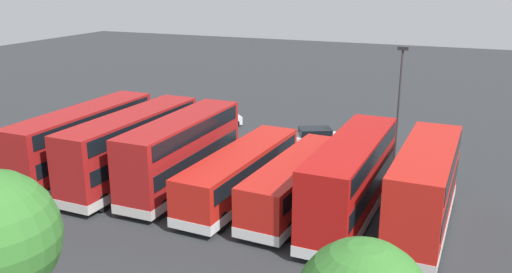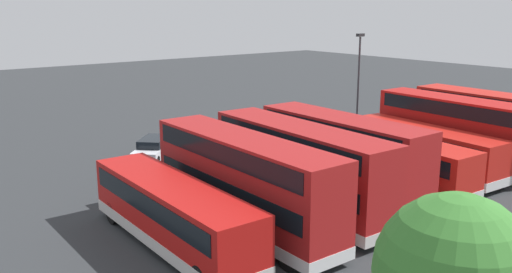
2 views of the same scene
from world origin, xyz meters
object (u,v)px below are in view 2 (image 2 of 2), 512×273
(lamp_post_tall, at_px, (359,78))
(bus_double_decker_fifth, at_px, (341,154))
(bus_double_decker_second, at_px, (457,130))
(bus_single_deck_far_end, at_px, (173,212))
(bus_single_deck_third, at_px, (425,148))
(bus_double_decker_sixth, at_px, (300,166))
(car_small_green, at_px, (276,134))
(bus_double_decker_seventh, at_px, (244,180))
(bus_single_deck_fourth, at_px, (385,156))
(bus_double_decker_near_end, at_px, (486,122))
(car_hatchback_silver, at_px, (153,148))

(lamp_post_tall, bearing_deg, bus_double_decker_fifth, 38.38)
(bus_double_decker_second, relative_size, bus_single_deck_far_end, 1.02)
(bus_single_deck_third, bearing_deg, bus_double_decker_sixth, 0.55)
(car_small_green, bearing_deg, bus_double_decker_seventh, 44.90)
(bus_single_deck_fourth, relative_size, car_small_green, 2.66)
(bus_single_deck_fourth, bearing_deg, bus_double_decker_sixth, 2.91)
(bus_single_deck_third, height_order, lamp_post_tall, lamp_post_tall)
(bus_double_decker_near_end, bearing_deg, bus_double_decker_sixth, -0.02)
(bus_single_deck_fourth, distance_m, lamp_post_tall, 12.42)
(bus_single_deck_fourth, bearing_deg, bus_double_decker_near_end, 177.92)
(bus_double_decker_near_end, relative_size, car_hatchback_silver, 2.34)
(bus_single_deck_fourth, xyz_separation_m, bus_double_decker_seventh, (11.10, 0.51, 0.83))
(bus_double_decker_fifth, bearing_deg, bus_single_deck_fourth, -179.22)
(bus_double_decker_near_end, relative_size, bus_double_decker_fifth, 0.95)
(car_small_green, height_order, lamp_post_tall, lamp_post_tall)
(bus_double_decker_sixth, height_order, bus_single_deck_far_end, bus_double_decker_sixth)
(bus_double_decker_seventh, height_order, lamp_post_tall, lamp_post_tall)
(car_hatchback_silver, xyz_separation_m, car_small_green, (-9.60, 2.05, -0.00))
(bus_single_deck_fourth, xyz_separation_m, lamp_post_tall, (-7.70, -9.18, 3.27))
(bus_single_deck_third, relative_size, bus_double_decker_sixth, 0.91)
(bus_double_decker_near_end, distance_m, bus_single_deck_fourth, 10.60)
(bus_single_deck_far_end, bearing_deg, bus_double_decker_near_end, 179.56)
(bus_single_deck_fourth, relative_size, car_hatchback_silver, 2.65)
(bus_double_decker_fifth, distance_m, lamp_post_tall, 15.07)
(bus_single_deck_fourth, height_order, bus_double_decker_fifth, bus_double_decker_fifth)
(bus_single_deck_fourth, relative_size, bus_double_decker_fifth, 1.07)
(car_hatchback_silver, distance_m, car_small_green, 9.82)
(car_small_green, bearing_deg, bus_single_deck_far_end, 36.63)
(bus_double_decker_second, xyz_separation_m, car_hatchback_silver, (15.31, -14.16, -1.75))
(car_small_green, bearing_deg, bus_single_deck_fourth, 84.87)
(bus_double_decker_fifth, relative_size, lamp_post_tall, 1.31)
(bus_double_decker_near_end, bearing_deg, lamp_post_tall, -73.34)
(bus_double_decker_sixth, distance_m, car_small_green, 14.74)
(bus_double_decker_second, height_order, bus_double_decker_fifth, same)
(bus_double_decker_fifth, bearing_deg, bus_single_deck_third, 178.35)
(bus_single_deck_third, bearing_deg, bus_double_decker_seventh, 0.94)
(bus_double_decker_near_end, bearing_deg, bus_single_deck_far_end, -0.44)
(bus_double_decker_second, distance_m, car_small_green, 13.50)
(bus_single_deck_far_end, bearing_deg, bus_double_decker_sixth, 178.53)
(bus_double_decker_sixth, bearing_deg, bus_single_deck_third, -179.45)
(bus_double_decker_seventh, height_order, car_hatchback_silver, bus_double_decker_seventh)
(lamp_post_tall, bearing_deg, bus_single_deck_third, 66.37)
(bus_double_decker_near_end, bearing_deg, bus_single_deck_fourth, -2.08)
(bus_double_decker_near_end, relative_size, car_small_green, 2.35)
(bus_double_decker_second, height_order, bus_single_deck_fourth, bus_double_decker_second)
(bus_single_deck_third, height_order, car_small_green, bus_single_deck_third)
(bus_double_decker_fifth, distance_m, bus_single_deck_far_end, 10.85)
(bus_double_decker_fifth, bearing_deg, bus_double_decker_near_end, 178.70)
(bus_double_decker_sixth, relative_size, lamp_post_tall, 1.41)
(bus_double_decker_near_end, height_order, lamp_post_tall, lamp_post_tall)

